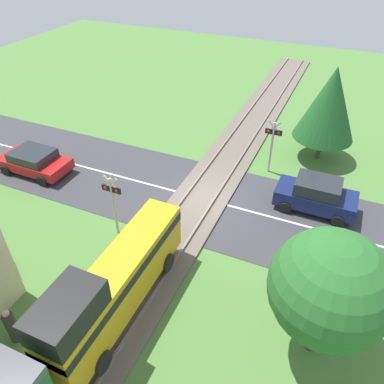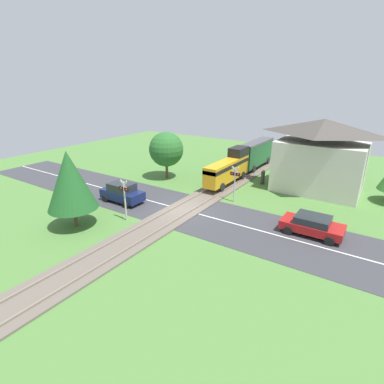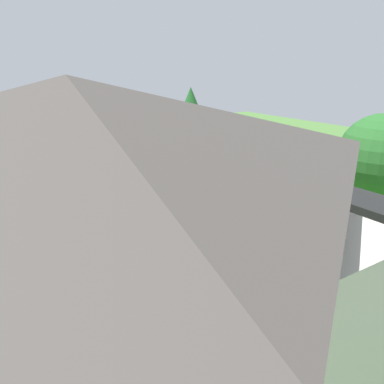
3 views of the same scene
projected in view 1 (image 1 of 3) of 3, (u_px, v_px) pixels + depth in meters
The scene contains 11 objects.
ground_plane at pixel (201, 198), 19.08m from camera, with size 60.00×60.00×0.00m, color #4C7A38.
road_surface at pixel (201, 198), 19.07m from camera, with size 48.00×6.40×0.02m.
track_bed at pixel (201, 197), 19.03m from camera, with size 2.80×48.00×0.24m.
train at pixel (38, 381), 9.80m from camera, with size 1.58×14.27×3.18m.
car_near_crossing at pixel (316, 195), 17.89m from camera, with size 3.76×1.87×1.68m.
car_far_side at pixel (34, 161), 20.62m from camera, with size 3.95×2.06×1.32m.
crossing_signal_west_approach at pixel (272, 140), 19.89m from camera, with size 0.90×0.18×3.11m.
crossing_signal_east_approach at pixel (113, 198), 15.86m from camera, with size 0.90×0.18×3.11m.
pedestrian_by_station at pixel (12, 326), 12.41m from camera, with size 0.38×0.38×1.52m.
tree_roadside_hedge at pixel (329, 288), 10.71m from camera, with size 3.56×3.56×4.86m.
tree_beyond_track at pixel (329, 104), 20.24m from camera, with size 3.37×3.37×5.42m.
Camera 1 is at (-5.64, 13.96, 11.72)m, focal length 35.00 mm.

